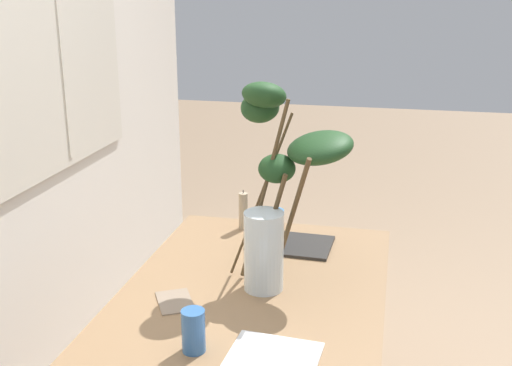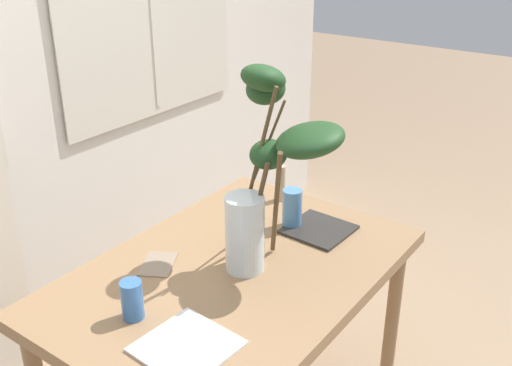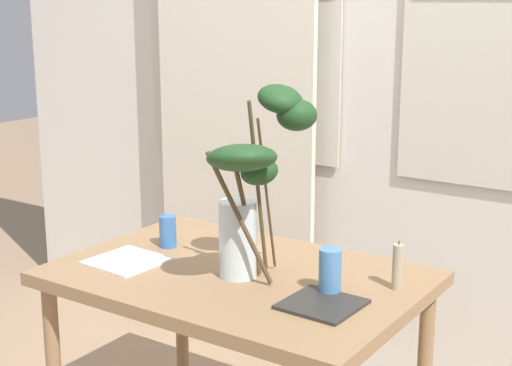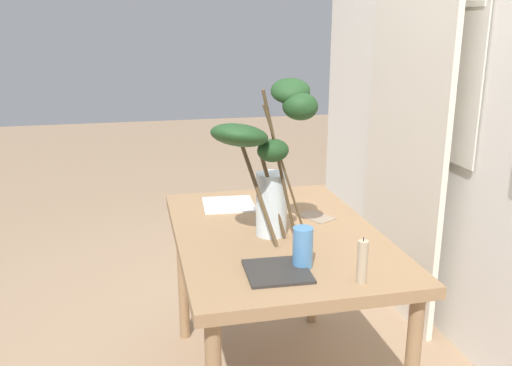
# 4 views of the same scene
# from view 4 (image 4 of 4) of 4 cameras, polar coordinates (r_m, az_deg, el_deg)

# --- Properties ---
(curtain_sheer_side) EXTENTS (0.83, 0.03, 2.51)m
(curtain_sheer_side) POSITION_cam_4_polar(r_m,az_deg,el_deg) (2.96, 15.46, 10.24)
(curtain_sheer_side) COLOR silver
(curtain_sheer_side) RESTS_ON ground
(dining_table) EXTENTS (1.16, 0.79, 0.74)m
(dining_table) POSITION_cam_4_polar(r_m,az_deg,el_deg) (2.23, 2.14, -6.87)
(dining_table) COLOR #93704C
(dining_table) RESTS_ON ground
(vase_with_branches) EXTENTS (0.33, 0.42, 0.64)m
(vase_with_branches) POSITION_cam_4_polar(r_m,az_deg,el_deg) (2.00, 1.29, 2.47)
(vase_with_branches) COLOR silver
(vase_with_branches) RESTS_ON dining_table
(drinking_glass_blue_left) EXTENTS (0.06, 0.06, 0.11)m
(drinking_glass_blue_left) POSITION_cam_4_polar(r_m,az_deg,el_deg) (2.52, 1.70, -0.83)
(drinking_glass_blue_left) COLOR #386BAD
(drinking_glass_blue_left) RESTS_ON dining_table
(drinking_glass_blue_right) EXTENTS (0.07, 0.07, 0.14)m
(drinking_glass_blue_right) POSITION_cam_4_polar(r_m,az_deg,el_deg) (1.88, 4.76, -6.64)
(drinking_glass_blue_right) COLOR #4C84BC
(drinking_glass_blue_right) RESTS_ON dining_table
(plate_square_left) EXTENTS (0.24, 0.24, 0.01)m
(plate_square_left) POSITION_cam_4_polar(r_m,az_deg,el_deg) (2.51, -2.86, -2.22)
(plate_square_left) COLOR white
(plate_square_left) RESTS_ON dining_table
(plate_square_right) EXTENTS (0.22, 0.22, 0.01)m
(plate_square_right) POSITION_cam_4_polar(r_m,az_deg,el_deg) (1.86, 2.22, -9.07)
(plate_square_right) COLOR #2D2B28
(plate_square_right) RESTS_ON dining_table
(napkin_folded) EXTENTS (0.17, 0.16, 0.00)m
(napkin_folded) POSITION_cam_4_polar(r_m,az_deg,el_deg) (2.37, 6.25, -3.50)
(napkin_folded) COLOR gray
(napkin_folded) RESTS_ON dining_table
(pillar_candle) EXTENTS (0.03, 0.03, 0.15)m
(pillar_candle) POSITION_cam_4_polar(r_m,az_deg,el_deg) (1.80, 10.89, -7.97)
(pillar_candle) COLOR tan
(pillar_candle) RESTS_ON dining_table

